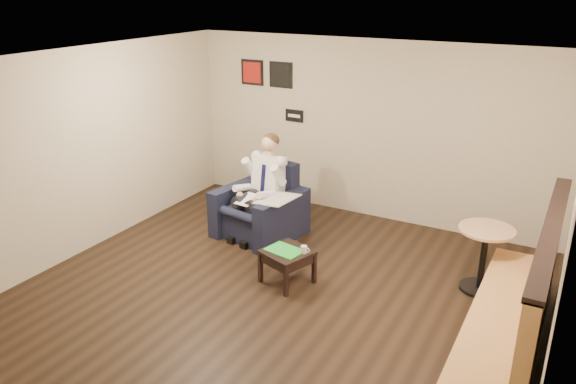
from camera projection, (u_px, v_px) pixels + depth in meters
The scene contains 19 objects.
ground at pixel (272, 299), 6.76m from camera, with size 6.00×6.00×0.00m, color black.
wall_back at pixel (368, 131), 8.73m from camera, with size 6.00×0.02×2.80m, color beige.
wall_front at pixel (48, 327), 3.81m from camera, with size 6.00×0.02×2.80m, color beige.
wall_left at pixel (81, 153), 7.61m from camera, with size 0.02×6.00×2.80m, color beige.
wall_right at pixel (566, 248), 4.92m from camera, with size 0.02×6.00×2.80m, color beige.
ceiling at pixel (270, 63), 5.77m from camera, with size 6.00×6.00×0.02m, color white.
seating_sign at pixel (294, 116), 9.26m from camera, with size 0.32×0.02×0.20m, color black.
art_print_left at pixel (252, 72), 9.39m from camera, with size 0.42×0.03×0.42m, color #AD1915.
art_print_right at pixel (281, 75), 9.14m from camera, with size 0.42×0.03×0.42m, color black.
armchair at pixel (259, 202), 8.29m from camera, with size 1.09×1.09×1.06m, color black.
seated_man at pixel (253, 192), 8.12m from camera, with size 0.69×1.03×1.45m, color silver, non-canonical shape.
lap_papers at pixel (247, 199), 8.06m from camera, with size 0.24×0.34×0.01m, color white.
newspaper at pixel (277, 199), 7.88m from camera, with size 0.46×0.57×0.01m, color silver.
side_table at pixel (287, 267), 7.06m from camera, with size 0.54×0.54×0.44m, color black.
green_folder at pixel (284, 250), 6.99m from camera, with size 0.44×0.31×0.01m, color green.
coffee_mug at pixel (304, 249), 6.92m from camera, with size 0.08×0.08×0.09m, color white.
smartphone at pixel (299, 248), 7.05m from camera, with size 0.14×0.07×0.01m, color black.
banquette at pixel (510, 291), 5.50m from camera, with size 0.69×2.91×1.49m, color #B27F44.
cafe_table at pixel (483, 259), 6.84m from camera, with size 0.67×0.67×0.83m, color tan.
Camera 1 is at (2.98, -5.05, 3.61)m, focal length 35.00 mm.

